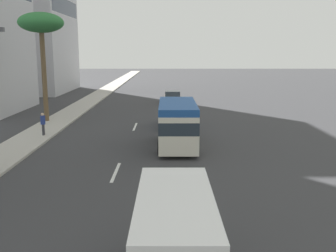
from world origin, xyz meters
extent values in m
plane|color=#38383A|center=(31.50, 0.00, 0.00)|extent=(198.00, 198.00, 0.00)
cube|color=#B2ADA3|center=(31.50, 6.86, 0.07)|extent=(162.00, 2.69, 0.15)
cube|color=silver|center=(13.28, 0.00, 0.01)|extent=(3.20, 0.16, 0.01)
cube|color=silver|center=(25.31, 0.00, 0.01)|extent=(3.20, 0.16, 0.01)
cube|color=silver|center=(18.57, -3.26, 1.34)|extent=(6.34, 2.29, 2.21)
cube|color=#1E4C93|center=(18.57, -3.26, 2.66)|extent=(6.34, 2.29, 0.42)
cube|color=#28333D|center=(18.57, -3.26, 1.76)|extent=(6.35, 2.29, 0.74)
cylinder|color=black|center=(20.41, -2.18, 0.42)|extent=(0.84, 0.26, 0.84)
cylinder|color=black|center=(20.41, -4.35, 0.42)|extent=(0.84, 0.26, 0.84)
cylinder|color=black|center=(16.74, -2.18, 0.42)|extent=(0.84, 0.26, 0.84)
cylinder|color=black|center=(16.74, -4.35, 0.42)|extent=(0.84, 0.26, 0.84)
cube|color=white|center=(3.38, -2.82, 1.37)|extent=(4.85, 1.90, 2.35)
cube|color=#2D3842|center=(3.38, -2.82, 1.89)|extent=(4.86, 1.91, 0.56)
cylinder|color=black|center=(4.84, -1.91, 0.36)|extent=(0.72, 0.24, 0.72)
cylinder|color=black|center=(4.84, -3.72, 0.36)|extent=(0.72, 0.24, 0.72)
cube|color=beige|center=(39.34, -3.22, 0.55)|extent=(4.11, 1.84, 0.74)
cube|color=#38424C|center=(39.14, -3.22, 1.22)|extent=(2.26, 1.70, 0.61)
cylinder|color=black|center=(40.62, -2.38, 0.32)|extent=(0.64, 0.22, 0.64)
cylinder|color=black|center=(40.62, -4.07, 0.32)|extent=(0.64, 0.22, 0.64)
cylinder|color=black|center=(38.07, -2.38, 0.32)|extent=(0.64, 0.22, 0.64)
cylinder|color=black|center=(38.07, -4.07, 0.32)|extent=(0.64, 0.22, 0.64)
cube|color=#1E478C|center=(25.53, -3.17, 0.55)|extent=(4.41, 1.87, 0.75)
cube|color=#38424C|center=(25.31, -3.17, 1.24)|extent=(2.42, 1.72, 0.62)
cylinder|color=black|center=(26.89, -2.31, 0.32)|extent=(0.64, 0.22, 0.64)
cylinder|color=black|center=(26.89, -4.03, 0.32)|extent=(0.64, 0.22, 0.64)
cylinder|color=black|center=(24.16, -2.31, 0.32)|extent=(0.64, 0.22, 0.64)
cylinder|color=black|center=(24.16, -4.03, 0.32)|extent=(0.64, 0.22, 0.64)
cylinder|color=#333338|center=(21.39, 6.21, 0.54)|extent=(0.14, 0.14, 0.78)
cylinder|color=#333338|center=(21.55, 6.21, 0.54)|extent=(0.14, 0.14, 0.78)
cube|color=navy|center=(21.47, 6.21, 1.23)|extent=(0.33, 0.38, 0.62)
sphere|color=beige|center=(21.47, 6.21, 1.65)|extent=(0.21, 0.21, 0.21)
cylinder|color=brown|center=(27.27, 7.76, 3.97)|extent=(0.40, 0.40, 7.65)
ellipsoid|color=#2D7238|center=(27.27, 7.76, 8.35)|extent=(3.70, 3.70, 1.66)
cube|color=#2D3847|center=(53.12, 12.28, 12.36)|extent=(13.74, 0.08, 2.29)
camera|label=1|loc=(-5.56, -2.62, 6.04)|focal=41.42mm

